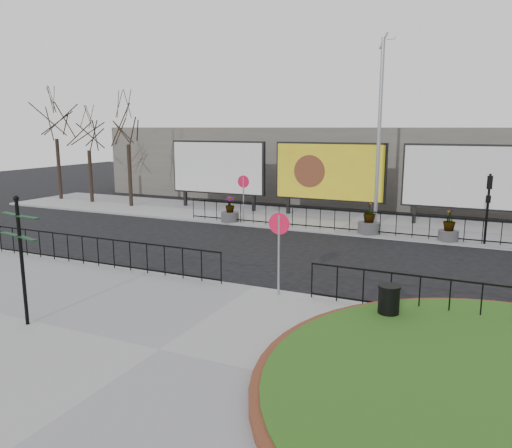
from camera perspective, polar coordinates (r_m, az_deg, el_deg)
The scene contains 22 objects.
ground at distance 15.81m, azimuth -0.25°, elevation -7.53°, with size 90.00×90.00×0.00m, color black.
pavement_near at distance 11.78m, azimuth -10.96°, elevation -14.15°, with size 30.00×10.00×0.12m, color gray.
pavement_far at distance 26.82m, azimuth 10.70°, elevation 0.14°, with size 44.00×6.00×0.12m, color gray.
railing_near_left at distance 18.66m, azimuth -17.61°, elevation -3.02°, with size 10.00×0.10×1.10m, color black, non-canonical shape.
railing_near_right at distance 13.97m, azimuth 24.36°, elevation -8.18°, with size 9.00×0.10×1.10m, color black, non-canonical shape.
railing_far at distance 23.89m, azimuth 11.47°, elevation 0.28°, with size 18.00×0.10×1.10m, color black, non-canonical shape.
speed_sign_far at distance 25.82m, azimuth -1.44°, elevation 4.09°, with size 0.64×0.07×2.47m.
speed_sign_near at distance 14.56m, azimuth 2.65°, elevation -1.33°, with size 0.64×0.07×2.47m.
billboard_left at distance 30.52m, azimuth -4.39°, elevation 6.42°, with size 6.20×0.31×4.10m.
billboard_mid at distance 27.79m, azimuth 8.38°, elevation 5.88°, with size 6.20×0.31×4.10m.
billboard_right at distance 26.67m, azimuth 22.99°, elevation 4.92°, with size 6.20×0.31×4.10m.
lamp_post at distance 25.05m, azimuth 13.91°, elevation 10.24°, with size 0.74×0.18×9.23m.
signal_pole_a at distance 23.10m, azimuth 25.02°, elevation 2.69°, with size 0.22×0.26×3.00m.
tree_left at distance 32.33m, azimuth -14.35°, elevation 8.18°, with size 2.00×2.00×7.00m, color #2D2119, non-canonical shape.
tree_mid at distance 34.88m, azimuth -18.51°, elevation 7.48°, with size 2.00×2.00×6.20m, color #2D2119, non-canonical shape.
tree_far at distance 37.11m, azimuth -21.78°, elevation 8.45°, with size 2.00×2.00×7.50m, color #2D2119, non-canonical shape.
building_backdrop at distance 36.22m, azimuth 14.79°, elevation 6.65°, with size 40.00×10.00×5.00m, color #605D54.
fingerpost_sign at distance 13.58m, azimuth -25.30°, elevation -2.49°, with size 1.54×0.54×3.29m.
litter_bin at distance 13.34m, azimuth 14.92°, elevation -8.74°, with size 0.58×0.58×0.96m.
planter_a at distance 26.37m, azimuth -3.00°, elevation 1.29°, with size 0.94×0.94×1.35m.
planter_b at distance 23.94m, azimuth 12.79°, elevation 0.23°, with size 1.01×1.01×1.52m.
planter_c at distance 23.42m, azimuth 21.17°, elevation -0.46°, with size 0.87×0.87×1.42m.
Camera 1 is at (6.37, -13.57, 5.03)m, focal length 35.00 mm.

